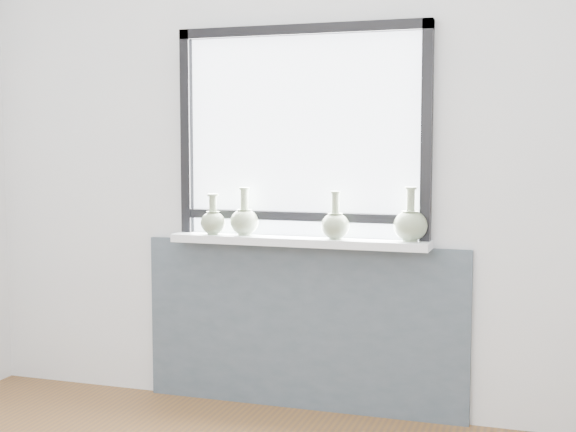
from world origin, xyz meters
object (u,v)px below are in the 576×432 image
(vase_b, at_px, (244,220))
(vase_d, at_px, (410,224))
(vase_a, at_px, (213,221))
(vase_c, at_px, (335,224))
(windowsill, at_px, (298,241))

(vase_b, distance_m, vase_d, 0.85)
(vase_a, xyz_separation_m, vase_d, (1.01, 0.04, 0.01))
(vase_a, distance_m, vase_b, 0.16)
(vase_c, bearing_deg, vase_a, -179.50)
(vase_d, bearing_deg, windowsill, -179.04)
(windowsill, relative_size, vase_c, 5.62)
(windowsill, xyz_separation_m, vase_a, (-0.45, -0.03, 0.09))
(vase_d, bearing_deg, vase_b, -179.38)
(vase_a, bearing_deg, vase_d, 2.07)
(vase_c, bearing_deg, vase_d, 4.84)
(vase_b, bearing_deg, windowsill, -0.04)
(windowsill, relative_size, vase_a, 6.31)
(vase_b, bearing_deg, vase_a, -170.46)
(vase_b, relative_size, vase_d, 0.93)
(vase_d, bearing_deg, vase_c, -175.16)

